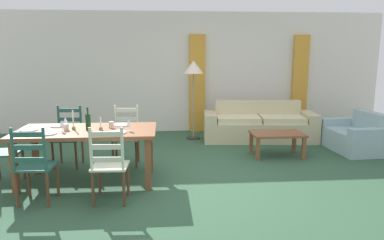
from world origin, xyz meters
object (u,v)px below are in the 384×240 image
object	(u,v)px
coffee_cup_secondary	(66,127)
standing_lamp	(193,72)
dining_chair_near_left	(34,165)
wine_glass_near_right	(129,123)
couch	(259,126)
coffee_table	(277,136)
dining_table	(87,136)
wine_glass_far_left	(65,120)
wine_glass_near_left	(62,124)
dining_chair_far_left	(68,136)
dining_chair_far_right	(126,136)
armchair_upholstered	(357,137)
dining_chair_near_right	(109,165)
dining_chair_head_west	(0,150)
wine_bottle	(88,122)
coffee_cup_primary	(111,125)

from	to	relation	value
coffee_cup_secondary	standing_lamp	bearing A→B (deg)	51.38
dining_chair_near_left	wine_glass_near_right	bearing A→B (deg)	28.76
couch	standing_lamp	size ratio (longest dim) A/B	1.43
dining_chair_near_left	coffee_table	xyz separation A→B (m)	(3.51, 1.74, -0.12)
dining_table	wine_glass_far_left	size ratio (longest dim) A/B	11.80
dining_table	wine_glass_near_left	size ratio (longest dim) A/B	11.80
dining_chair_far_left	wine_glass_far_left	distance (m)	0.77
standing_lamp	dining_chair_far_right	bearing A→B (deg)	-126.38
coffee_table	armchair_upholstered	size ratio (longest dim) A/B	0.75
dining_table	dining_chair_near_right	bearing A→B (deg)	-61.87
dining_chair_head_west	standing_lamp	world-z (taller)	standing_lamp
dining_chair_near_left	coffee_table	bearing A→B (deg)	26.36
wine_glass_far_left	coffee_cup_secondary	size ratio (longest dim) A/B	1.79
dining_chair_near_right	coffee_table	distance (m)	3.18
wine_bottle	dining_chair_near_right	bearing A→B (deg)	-62.55
couch	wine_glass_near_right	bearing A→B (deg)	-135.91
coffee_cup_primary	coffee_table	bearing A→B (deg)	18.95
dining_chair_far_right	armchair_upholstered	distance (m)	4.24
dining_chair_head_west	wine_glass_near_right	world-z (taller)	dining_chair_head_west
dining_chair_head_west	wine_bottle	size ratio (longest dim) A/B	3.04
dining_chair_near_right	coffee_cup_secondary	world-z (taller)	dining_chair_near_right
wine_glass_near_left	armchair_upholstered	bearing A→B (deg)	15.76
wine_glass_far_left	wine_glass_near_right	bearing A→B (deg)	-15.99
dining_chair_far_right	dining_chair_near_left	bearing A→B (deg)	-122.25
dining_chair_far_left	wine_glass_near_left	bearing A→B (deg)	-79.11
coffee_cup_primary	wine_glass_far_left	bearing A→B (deg)	176.78
standing_lamp	dining_chair_head_west	bearing A→B (deg)	-139.59
dining_chair_near_right	coffee_cup_primary	world-z (taller)	dining_chair_near_right
wine_glass_near_right	armchair_upholstered	bearing A→B (deg)	19.15
dining_chair_head_west	standing_lamp	xyz separation A→B (m)	(2.86, 2.43, 0.93)
armchair_upholstered	dining_chair_near_right	bearing A→B (deg)	-154.24
dining_chair_near_right	standing_lamp	size ratio (longest dim) A/B	0.59
wine_bottle	wine_glass_near_right	world-z (taller)	wine_bottle
wine_bottle	dining_chair_near_left	bearing A→B (deg)	-127.21
dining_table	coffee_cup_secondary	xyz separation A→B (m)	(-0.27, -0.02, 0.13)
dining_chair_far_right	couch	bearing A→B (deg)	29.90
dining_chair_head_west	couch	distance (m)	4.78
dining_table	wine_glass_near_right	distance (m)	0.64
dining_chair_head_west	coffee_table	distance (m)	4.34
dining_chair_head_west	coffee_cup_primary	xyz separation A→B (m)	(1.50, 0.10, 0.32)
dining_table	coffee_table	bearing A→B (deg)	18.62
dining_chair_far_right	armchair_upholstered	size ratio (longest dim) A/B	0.80
dining_chair_near_right	dining_chair_far_right	xyz separation A→B (m)	(0.04, 1.52, 0.00)
dining_chair_near_right	wine_glass_near_right	distance (m)	0.76
wine_bottle	wine_glass_far_left	bearing A→B (deg)	153.68
dining_chair_far_right	wine_glass_near_left	distance (m)	1.21
dining_chair_head_west	wine_glass_near_right	bearing A→B (deg)	-4.03
wine_glass_far_left	wine_bottle	bearing A→B (deg)	-26.32
dining_table	dining_chair_near_right	distance (m)	0.89
wine_glass_near_left	couch	xyz separation A→B (m)	(3.33, 2.36, -0.57)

